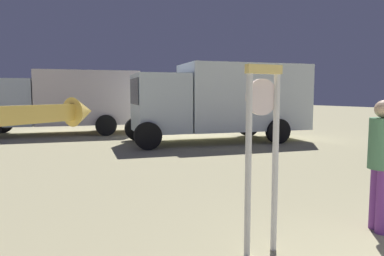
# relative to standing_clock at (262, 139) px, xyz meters

# --- Properties ---
(standing_clock) EXTENTS (0.46, 0.14, 2.14)m
(standing_clock) POSITION_rel_standing_clock_xyz_m (0.00, 0.00, 0.00)
(standing_clock) COLOR silver
(standing_clock) RESTS_ON ground_plane
(arrow_sign) EXTENTS (1.03, 0.64, 2.09)m
(arrow_sign) POSITION_rel_standing_clock_xyz_m (-2.39, -0.01, 0.04)
(arrow_sign) COLOR brown
(arrow_sign) RESTS_ON ground_plane
(person_near_clock) EXTENTS (0.33, 0.33, 1.74)m
(person_near_clock) POSITION_rel_standing_clock_xyz_m (1.78, -0.36, -0.34)
(person_near_clock) COLOR #7C3994
(person_near_clock) RESTS_ON ground_plane
(box_truck_near) EXTENTS (7.13, 4.10, 2.90)m
(box_truck_near) POSITION_rel_standing_clock_xyz_m (5.42, 7.81, 0.28)
(box_truck_near) COLOR white
(box_truck_near) RESTS_ON ground_plane
(box_truck_far) EXTENTS (6.89, 4.13, 2.80)m
(box_truck_far) POSITION_rel_standing_clock_xyz_m (1.06, 13.44, 0.23)
(box_truck_far) COLOR silver
(box_truck_far) RESTS_ON ground_plane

